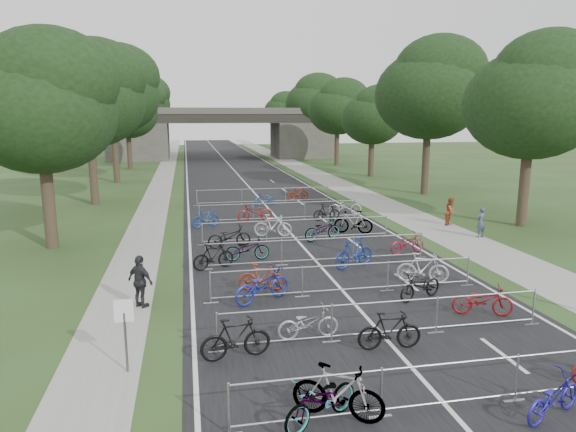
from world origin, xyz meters
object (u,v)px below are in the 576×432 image
overpass_bridge (223,133)px  pedestrian_c (140,282)px  park_sign (125,322)px  bike_0 (321,401)px  pedestrian_b (451,212)px  bike_1 (338,393)px  pedestrian_a (481,222)px  bike_2 (553,397)px

overpass_bridge → pedestrian_c: size_ratio=18.11×
park_sign → pedestrian_c: size_ratio=1.07×
bike_0 → pedestrian_b: pedestrian_b is taller
park_sign → bike_0: park_sign is taller
bike_1 → pedestrian_a: size_ratio=1.24×
pedestrian_a → pedestrian_b: 3.01m
bike_0 → pedestrian_b: 20.70m
bike_2 → pedestrian_b: bearing=-44.2°
bike_1 → bike_2: bearing=-70.4°
overpass_bridge → park_sign: size_ratio=16.99×
bike_0 → pedestrian_a: (11.97, 13.88, 0.28)m
bike_1 → pedestrian_c: size_ratio=1.13×
pedestrian_a → pedestrian_c: size_ratio=0.91×
overpass_bridge → park_sign: bearing=-96.3°
bike_2 → overpass_bridge: bearing=-20.1°
bike_1 → bike_2: 4.38m
overpass_bridge → bike_0: size_ratio=16.32×
overpass_bridge → bike_1: bearing=-92.1°
bike_2 → bike_1: bearing=57.5°
pedestrian_b → pedestrian_c: (-16.00, -9.62, 0.08)m
park_sign → bike_1: park_sign is taller
pedestrian_a → park_sign: bearing=17.5°
overpass_bridge → bike_1: size_ratio=16.06×
park_sign → overpass_bridge: bearing=83.7°
pedestrian_c → park_sign: bearing=131.0°
pedestrian_b → pedestrian_c: 18.67m
pedestrian_a → pedestrian_c: bearing=5.7°
pedestrian_c → pedestrian_a: bearing=-116.5°
pedestrian_a → pedestrian_c: 17.31m
bike_1 → bike_0: bearing=136.1°
bike_1 → pedestrian_c: 8.41m
overpass_bridge → pedestrian_b: overpass_bridge is taller
park_sign → bike_0: size_ratio=0.96×
bike_1 → pedestrian_c: bearing=61.9°
bike_0 → bike_2: bike_0 is taller
pedestrian_c → bike_1: bearing=162.6°
park_sign → pedestrian_c: 4.31m
pedestrian_b → pedestrian_c: pedestrian_c is taller
bike_2 → pedestrian_b: 19.06m
park_sign → pedestrian_b: size_ratio=1.18×
bike_2 → pedestrian_b: pedestrian_b is taller
bike_0 → pedestrian_b: (11.97, 16.89, 0.28)m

